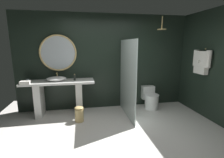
% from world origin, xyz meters
% --- Properties ---
extents(ground_plane, '(5.76, 5.76, 0.00)m').
position_xyz_m(ground_plane, '(0.00, 0.00, 0.00)').
color(ground_plane, silver).
extents(back_wall_panel, '(4.80, 0.10, 2.60)m').
position_xyz_m(back_wall_panel, '(0.00, 1.90, 1.30)').
color(back_wall_panel, black).
rests_on(back_wall_panel, ground_plane).
extents(side_wall_right, '(0.10, 2.47, 2.60)m').
position_xyz_m(side_wall_right, '(2.35, 0.76, 1.30)').
color(side_wall_right, black).
rests_on(side_wall_right, ground_plane).
extents(vanity_counter, '(1.76, 0.56, 0.89)m').
position_xyz_m(vanity_counter, '(-1.27, 1.55, 0.55)').
color(vanity_counter, silver).
rests_on(vanity_counter, ground_plane).
extents(vessel_sink, '(0.50, 0.41, 0.19)m').
position_xyz_m(vessel_sink, '(-1.33, 1.58, 0.94)').
color(vessel_sink, white).
rests_on(vessel_sink, vanity_counter).
extents(tumbler_cup, '(0.08, 0.08, 0.08)m').
position_xyz_m(tumbler_cup, '(-1.98, 1.53, 0.93)').
color(tumbler_cup, silver).
rests_on(tumbler_cup, vanity_counter).
extents(soap_dispenser, '(0.06, 0.06, 0.16)m').
position_xyz_m(soap_dispenser, '(-0.87, 1.56, 0.96)').
color(soap_dispenser, '#282D28').
rests_on(soap_dispenser, vanity_counter).
extents(round_wall_mirror, '(0.94, 0.04, 0.94)m').
position_xyz_m(round_wall_mirror, '(-1.27, 1.81, 1.57)').
color(round_wall_mirror, tan).
extents(shower_glass_panel, '(0.02, 1.37, 1.90)m').
position_xyz_m(shower_glass_panel, '(0.41, 1.16, 0.95)').
color(shower_glass_panel, silver).
rests_on(shower_glass_panel, ground_plane).
extents(rain_shower_head, '(0.23, 0.23, 0.34)m').
position_xyz_m(rain_shower_head, '(1.41, 1.48, 2.20)').
color(rain_shower_head, tan).
extents(hanging_bathrobe, '(0.20, 0.56, 0.63)m').
position_xyz_m(hanging_bathrobe, '(2.21, 0.89, 1.38)').
color(hanging_bathrobe, tan).
extents(toilet, '(0.40, 0.60, 0.59)m').
position_xyz_m(toilet, '(1.21, 1.55, 0.27)').
color(toilet, white).
rests_on(toilet, ground_plane).
extents(waste_bin, '(0.21, 0.21, 0.37)m').
position_xyz_m(waste_bin, '(-0.79, 1.03, 0.19)').
color(waste_bin, tan).
rests_on(waste_bin, ground_plane).
extents(folded_hand_towel, '(0.22, 0.20, 0.07)m').
position_xyz_m(folded_hand_towel, '(-1.99, 1.37, 0.92)').
color(folded_hand_towel, silver).
rests_on(folded_hand_towel, vanity_counter).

